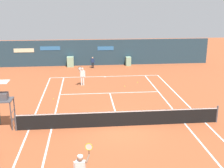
# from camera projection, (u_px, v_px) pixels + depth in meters

# --- Properties ---
(ground_plane) EXTENTS (80.00, 80.00, 0.01)m
(ground_plane) POSITION_uv_depth(u_px,v_px,m) (118.00, 122.00, 17.77)
(ground_plane) COLOR #A8512D
(tennis_net) EXTENTS (12.10, 0.10, 1.07)m
(tennis_net) POSITION_uv_depth(u_px,v_px,m) (120.00, 118.00, 17.08)
(tennis_net) COLOR #4C4C51
(tennis_net) RESTS_ON ground_plane
(sponsor_back_wall) EXTENTS (25.00, 1.02, 2.91)m
(sponsor_back_wall) POSITION_uv_depth(u_px,v_px,m) (101.00, 53.00, 33.04)
(sponsor_back_wall) COLOR #233D4C
(sponsor_back_wall) RESTS_ON ground_plane
(umpire_chair) EXTENTS (1.00, 1.00, 2.80)m
(umpire_chair) POSITION_uv_depth(u_px,v_px,m) (3.00, 98.00, 16.57)
(umpire_chair) COLOR #47474C
(umpire_chair) RESTS_ON ground_plane
(player_on_baseline) EXTENTS (0.59, 0.68, 1.80)m
(player_on_baseline) POSITION_uv_depth(u_px,v_px,m) (82.00, 75.00, 25.21)
(player_on_baseline) COLOR white
(player_on_baseline) RESTS_ON ground_plane
(ball_kid_centre_post) EXTENTS (0.41, 0.19, 1.24)m
(ball_kid_centre_post) POSITION_uv_depth(u_px,v_px,m) (93.00, 62.00, 31.73)
(ball_kid_centre_post) COLOR black
(ball_kid_centre_post) RESTS_ON ground_plane
(tennis_ball_by_sideline) EXTENTS (0.07, 0.07, 0.07)m
(tennis_ball_by_sideline) POSITION_uv_depth(u_px,v_px,m) (138.00, 82.00, 26.27)
(tennis_ball_by_sideline) COLOR #CCE033
(tennis_ball_by_sideline) RESTS_ON ground_plane
(tennis_ball_near_service_line) EXTENTS (0.07, 0.07, 0.07)m
(tennis_ball_near_service_line) POSITION_uv_depth(u_px,v_px,m) (54.00, 99.00, 21.86)
(tennis_ball_near_service_line) COLOR #CCE033
(tennis_ball_near_service_line) RESTS_ON ground_plane
(tennis_ball_mid_court) EXTENTS (0.07, 0.07, 0.07)m
(tennis_ball_mid_court) POSITION_uv_depth(u_px,v_px,m) (125.00, 86.00, 25.08)
(tennis_ball_mid_court) COLOR #CCE033
(tennis_ball_mid_court) RESTS_ON ground_plane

